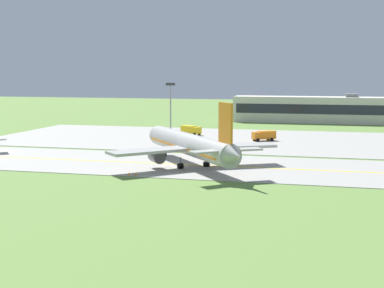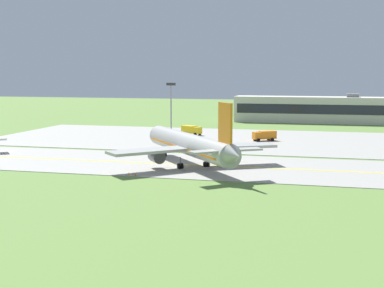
% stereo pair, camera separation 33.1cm
% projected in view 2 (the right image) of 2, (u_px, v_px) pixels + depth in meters
% --- Properties ---
extents(ground_plane, '(500.00, 500.00, 0.00)m').
position_uv_depth(ground_plane, '(179.00, 165.00, 108.34)').
color(ground_plane, olive).
extents(taxiway_strip, '(240.00, 28.00, 0.10)m').
position_uv_depth(taxiway_strip, '(179.00, 165.00, 108.33)').
color(taxiway_strip, '#9E9B93').
rests_on(taxiway_strip, ground).
extents(apron_pad, '(140.00, 52.00, 0.10)m').
position_uv_depth(apron_pad, '(261.00, 140.00, 146.12)').
color(apron_pad, '#9E9B93').
rests_on(apron_pad, ground).
extents(taxiway_centreline, '(220.00, 0.60, 0.01)m').
position_uv_depth(taxiway_centreline, '(179.00, 164.00, 108.33)').
color(taxiway_centreline, yellow).
rests_on(taxiway_centreline, taxiway_strip).
extents(airplane_lead, '(29.19, 33.54, 12.70)m').
position_uv_depth(airplane_lead, '(190.00, 145.00, 105.44)').
color(airplane_lead, '#ADADA8').
rests_on(airplane_lead, ground).
extents(service_truck_baggage, '(6.14, 5.00, 2.60)m').
position_uv_depth(service_truck_baggage, '(264.00, 135.00, 144.70)').
color(service_truck_baggage, orange).
rests_on(service_truck_baggage, ground).
extents(service_truck_fuel, '(6.30, 4.41, 2.60)m').
position_uv_depth(service_truck_fuel, '(191.00, 130.00, 158.23)').
color(service_truck_fuel, yellow).
rests_on(service_truck_fuel, ground).
extents(terminal_building, '(57.08, 9.73, 10.15)m').
position_uv_depth(terminal_building, '(318.00, 110.00, 196.03)').
color(terminal_building, beige).
rests_on(terminal_building, ground).
extents(apron_light_mast, '(2.40, 0.50, 14.70)m').
position_uv_depth(apron_light_mast, '(171.00, 103.00, 148.49)').
color(apron_light_mast, gray).
rests_on(apron_light_mast, ground).
extents(traffic_cone_near_edge, '(0.44, 0.44, 0.60)m').
position_uv_depth(traffic_cone_near_edge, '(152.00, 152.00, 122.79)').
color(traffic_cone_near_edge, orange).
rests_on(traffic_cone_near_edge, ground).
extents(traffic_cone_mid_edge, '(0.44, 0.44, 0.60)m').
position_uv_depth(traffic_cone_mid_edge, '(129.00, 174.00, 97.06)').
color(traffic_cone_mid_edge, orange).
rests_on(traffic_cone_mid_edge, ground).
extents(traffic_cone_far_edge, '(0.44, 0.44, 0.60)m').
position_uv_depth(traffic_cone_far_edge, '(136.00, 175.00, 96.47)').
color(traffic_cone_far_edge, orange).
rests_on(traffic_cone_far_edge, ground).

